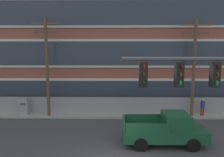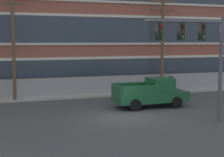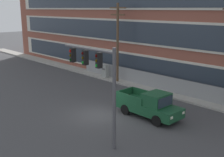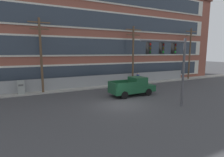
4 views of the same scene
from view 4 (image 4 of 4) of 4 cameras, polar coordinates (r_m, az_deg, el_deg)
The scene contains 11 objects.
ground_plane at distance 16.14m, azimuth 2.68°, elevation -8.49°, with size 160.00×160.00×0.00m, color #424244.
sidewalk_building_side at distance 23.49m, azimuth -7.18°, elevation -2.93°, with size 80.00×1.86×0.16m, color #9E9B93.
brick_mill_building at distance 28.59m, azimuth -18.46°, elevation 13.27°, with size 56.12×11.55×14.57m.
chain_link_fence at distance 24.50m, azimuth -2.40°, elevation -0.61°, with size 29.67×0.06×1.63m.
traffic_signal_mast at distance 15.12m, azimuth 18.81°, elevation 6.37°, with size 4.67×0.43×5.88m.
pickup_truck_dark_green at distance 19.45m, azimuth 6.89°, elevation -2.72°, with size 5.11×2.07×2.01m.
utility_pole_near_corner at distance 21.27m, azimuth -22.20°, elevation 7.77°, with size 2.32×0.26×8.47m.
utility_pole_midblock at distance 25.59m, azimuth 6.91°, elevation 8.32°, with size 2.50×0.26×8.38m.
utility_pole_far_east at distance 33.02m, azimuth 24.09°, elevation 7.94°, with size 2.41×0.26×8.69m.
electrical_cabinet at distance 21.75m, azimuth -27.54°, elevation -2.73°, with size 0.70×0.45×1.67m.
pedestrian_near_cabinet at distance 26.35m, azimuth 8.44°, elevation 0.26°, with size 0.32×0.41×1.69m.
Camera 4 is at (-7.51, -13.48, 4.72)m, focal length 28.00 mm.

